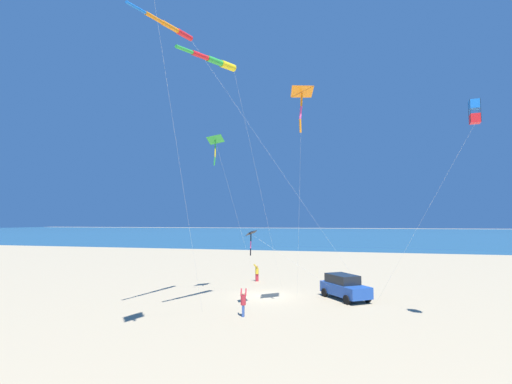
{
  "coord_description": "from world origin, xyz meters",
  "views": [
    {
      "loc": [
        -29.47,
        -6.41,
        6.0
      ],
      "look_at": [
        -6.12,
        -0.58,
        7.92
      ],
      "focal_mm": 25.75,
      "sensor_mm": 36.0,
      "label": 1
    }
  ],
  "objects": [
    {
      "name": "kite_windsock_rainbow_low_near",
      "position": [
        -6.91,
        2.02,
        16.73
      ],
      "size": [
        15.11,
        3.71,
        17.17
      ],
      "color": "yellow",
      "rests_on": "ground_plane"
    },
    {
      "name": "kite_delta_blue_topmost",
      "position": [
        -0.93,
        4.27,
        12.76
      ],
      "size": [
        7.81,
        2.57,
        13.22
      ],
      "color": "green",
      "rests_on": "ground_plane"
    },
    {
      "name": "kite_box_purple_drifting",
      "position": [
        -6.93,
        -13.44,
        12.12
      ],
      "size": [
        7.33,
        5.29,
        12.8
      ],
      "color": "blue",
      "rests_on": "ground_plane"
    },
    {
      "name": "kite_delta_checkered_midright",
      "position": [
        -5.22,
        -3.53,
        14.73
      ],
      "size": [
        6.61,
        2.12,
        15.14
      ],
      "color": "orange",
      "rests_on": "ground_plane"
    },
    {
      "name": "kite_delta_long_streamer_left",
      "position": [
        -4.03,
        0.32,
        5.12
      ],
      "size": [
        5.74,
        6.91,
        5.42
      ],
      "color": "black",
      "rests_on": "ground_plane"
    },
    {
      "name": "ground_plane",
      "position": [
        0.0,
        0.0,
        0.0
      ],
      "size": [
        600.0,
        600.0,
        0.0
      ],
      "primitive_type": "plane",
      "color": "tan"
    },
    {
      "name": "person_adult_flyer",
      "position": [
        6.7,
        2.53,
        0.94
      ],
      "size": [
        0.59,
        0.62,
        1.72
      ],
      "color": "#B72833",
      "rests_on": "ground_plane"
    },
    {
      "name": "parked_car",
      "position": [
        0.19,
        -6.06,
        0.95
      ],
      "size": [
        4.56,
        4.03,
        1.85
      ],
      "color": "#1E479E",
      "rests_on": "ground_plane"
    },
    {
      "name": "kite_windsock_white_trailing",
      "position": [
        -7.17,
        5.18,
        19.38
      ],
      "size": [
        12.73,
        13.94,
        19.86
      ],
      "color": "red",
      "rests_on": "ground_plane"
    },
    {
      "name": "cooler_box",
      "position": [
        3.16,
        -5.36,
        0.21
      ],
      "size": [
        0.62,
        0.42,
        0.42
      ],
      "color": "yellow",
      "rests_on": "ground_plane"
    },
    {
      "name": "ocean_water_strip",
      "position": [
        165.0,
        0.0,
        0.0
      ],
      "size": [
        240.0,
        600.0,
        0.01
      ],
      "primitive_type": "cube",
      "color": "#285B7A",
      "rests_on": "ground_plane"
    },
    {
      "name": "person_child_green_jacket",
      "position": [
        -6.71,
        0.1,
        0.93
      ],
      "size": [
        0.55,
        0.45,
        1.71
      ],
      "color": "#335199",
      "rests_on": "ground_plane"
    }
  ]
}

